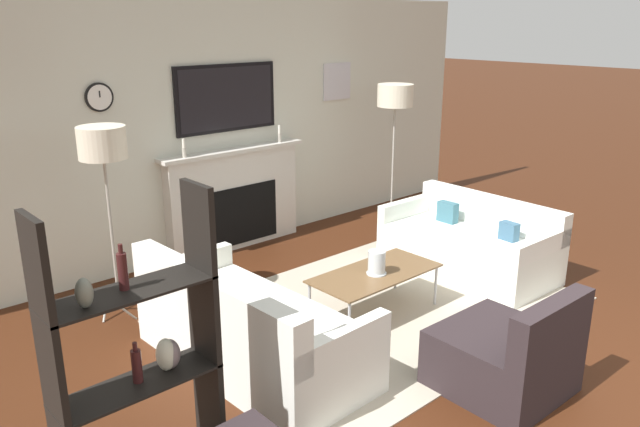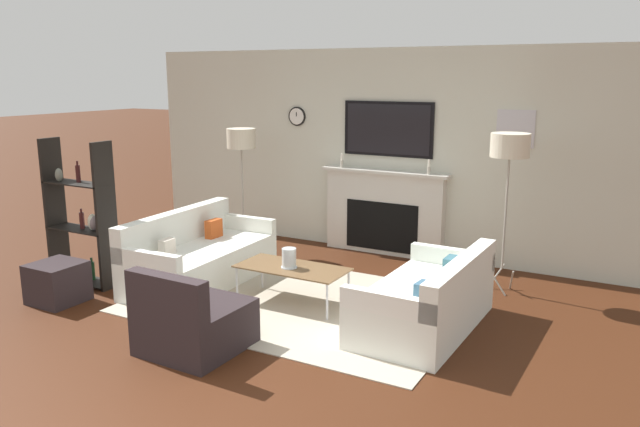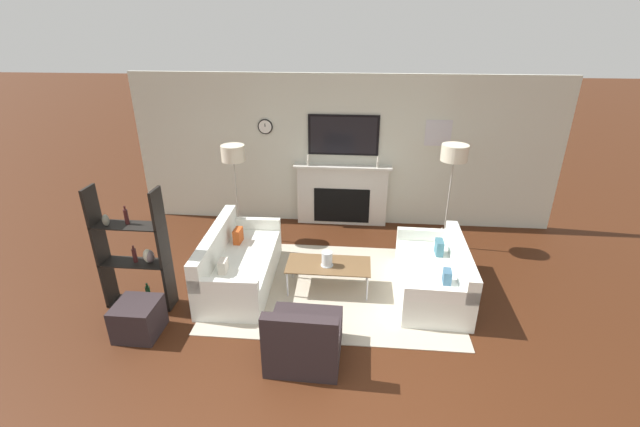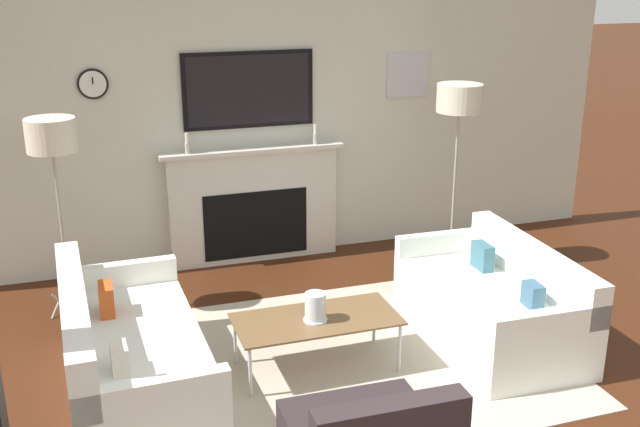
{
  "view_description": "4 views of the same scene",
  "coord_description": "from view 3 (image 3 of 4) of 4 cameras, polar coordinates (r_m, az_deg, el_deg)",
  "views": [
    {
      "loc": [
        -3.74,
        -0.74,
        2.48
      ],
      "look_at": [
        -0.18,
        3.21,
        0.81
      ],
      "focal_mm": 35.0,
      "sensor_mm": 36.0,
      "label": 1
    },
    {
      "loc": [
        3.18,
        -2.69,
        2.36
      ],
      "look_at": [
        0.11,
        2.87,
        0.94
      ],
      "focal_mm": 35.0,
      "sensor_mm": 36.0,
      "label": 2
    },
    {
      "loc": [
        0.27,
        -2.5,
        3.45
      ],
      "look_at": [
        -0.25,
        3.14,
        0.93
      ],
      "focal_mm": 24.0,
      "sensor_mm": 36.0,
      "label": 3
    },
    {
      "loc": [
        -1.56,
        -1.93,
        2.76
      ],
      "look_at": [
        0.19,
        3.35,
        0.92
      ],
      "focal_mm": 42.0,
      "sensor_mm": 36.0,
      "label": 4
    }
  ],
  "objects": [
    {
      "name": "armchair",
      "position": [
        4.92,
        -2.12,
        -16.44
      ],
      "size": [
        0.81,
        0.83,
        0.77
      ],
      "color": "#2A2124",
      "rests_on": "ground_plane"
    },
    {
      "name": "floor_lamp_left",
      "position": [
        7.13,
        -11.51,
        7.7
      ],
      "size": [
        0.38,
        0.38,
        1.67
      ],
      "color": "#9E998E",
      "rests_on": "ground_plane"
    },
    {
      "name": "ottoman",
      "position": [
        5.71,
        -23.07,
        -12.77
      ],
      "size": [
        0.5,
        0.5,
        0.43
      ],
      "color": "#2A2124",
      "rests_on": "ground_plane"
    },
    {
      "name": "fireplace_wall",
      "position": [
        7.75,
        3.1,
        7.26
      ],
      "size": [
        7.54,
        0.28,
        2.7
      ],
      "color": "beige",
      "rests_on": "ground_plane"
    },
    {
      "name": "couch_right",
      "position": [
        6.16,
        14.99,
        -8.05
      ],
      "size": [
        0.92,
        1.72,
        0.73
      ],
      "color": "white",
      "rests_on": "ground_plane"
    },
    {
      "name": "coffee_table",
      "position": [
        5.97,
        1.13,
        -6.99
      ],
      "size": [
        1.16,
        0.55,
        0.4
      ],
      "color": "brown",
      "rests_on": "ground_plane"
    },
    {
      "name": "area_rug",
      "position": [
        6.21,
        1.92,
        -9.72
      ],
      "size": [
        3.37,
        2.41,
        0.01
      ],
      "color": "#B2A793",
      "rests_on": "ground_plane"
    },
    {
      "name": "couch_left",
      "position": [
        6.27,
        -10.86,
        -6.78
      ],
      "size": [
        0.93,
        1.92,
        0.82
      ],
      "color": "white",
      "rests_on": "ground_plane"
    },
    {
      "name": "floor_lamp_right",
      "position": [
        6.97,
        17.49,
        7.53
      ],
      "size": [
        0.41,
        0.41,
        1.76
      ],
      "color": "#9E998E",
      "rests_on": "ground_plane"
    },
    {
      "name": "shelf_unit",
      "position": [
        5.95,
        -23.53,
        -4.88
      ],
      "size": [
        0.88,
        0.28,
        1.66
      ],
      "color": "black",
      "rests_on": "ground_plane"
    },
    {
      "name": "hurricane_candle",
      "position": [
        5.89,
        0.94,
        -6.16
      ],
      "size": [
        0.17,
        0.17,
        0.21
      ],
      "color": "silver",
      "rests_on": "coffee_table"
    }
  ]
}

